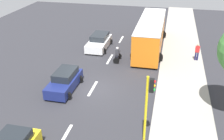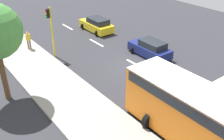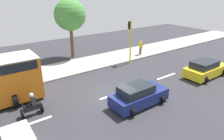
{
  "view_description": "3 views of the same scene",
  "coord_description": "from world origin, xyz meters",
  "px_view_note": "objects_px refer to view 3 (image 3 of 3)",
  "views": [
    {
      "loc": [
        5.62,
        -17.84,
        10.77
      ],
      "look_at": [
        1.47,
        0.52,
        1.57
      ],
      "focal_mm": 42.91,
      "sensor_mm": 36.0,
      "label": 1
    },
    {
      "loc": [
        13.56,
        14.48,
        10.28
      ],
      "look_at": [
        3.21,
        0.83,
        0.91
      ],
      "focal_mm": 42.07,
      "sensor_mm": 36.0,
      "label": 2
    },
    {
      "loc": [
        -11.01,
        8.04,
        7.44
      ],
      "look_at": [
        1.65,
        -1.06,
        1.24
      ],
      "focal_mm": 32.81,
      "sensor_mm": 36.0,
      "label": 3
    }
  ],
  "objects_px": {
    "car_yellow_cab": "(205,69)",
    "motorcycle": "(32,106)",
    "pedestrian_near_signal": "(141,47)",
    "car_dark_blue": "(138,96)",
    "street_tree_north": "(70,15)",
    "traffic_light_corner": "(130,36)"
  },
  "relations": [
    {
      "from": "car_dark_blue",
      "to": "pedestrian_near_signal",
      "type": "xyz_separation_m",
      "value": [
        8.15,
        -7.81,
        0.35
      ]
    },
    {
      "from": "motorcycle",
      "to": "traffic_light_corner",
      "type": "xyz_separation_m",
      "value": [
        4.0,
        -11.32,
        2.29
      ]
    },
    {
      "from": "traffic_light_corner",
      "to": "car_dark_blue",
      "type": "bearing_deg",
      "value": 143.79
    },
    {
      "from": "traffic_light_corner",
      "to": "motorcycle",
      "type": "bearing_deg",
      "value": 109.45
    },
    {
      "from": "car_yellow_cab",
      "to": "street_tree_north",
      "type": "height_order",
      "value": "street_tree_north"
    },
    {
      "from": "car_dark_blue",
      "to": "car_yellow_cab",
      "type": "relative_size",
      "value": 0.94
    },
    {
      "from": "motorcycle",
      "to": "street_tree_north",
      "type": "distance_m",
      "value": 12.58
    },
    {
      "from": "car_dark_blue",
      "to": "street_tree_north",
      "type": "distance_m",
      "value": 13.07
    },
    {
      "from": "motorcycle",
      "to": "traffic_light_corner",
      "type": "relative_size",
      "value": 0.34
    },
    {
      "from": "traffic_light_corner",
      "to": "street_tree_north",
      "type": "bearing_deg",
      "value": 36.89
    },
    {
      "from": "motorcycle",
      "to": "pedestrian_near_signal",
      "type": "relative_size",
      "value": 0.91
    },
    {
      "from": "pedestrian_near_signal",
      "to": "car_dark_blue",
      "type": "bearing_deg",
      "value": 136.22
    },
    {
      "from": "car_yellow_cab",
      "to": "motorcycle",
      "type": "relative_size",
      "value": 2.83
    },
    {
      "from": "motorcycle",
      "to": "pedestrian_near_signal",
      "type": "xyz_separation_m",
      "value": [
        5.17,
        -14.02,
        0.42
      ]
    },
    {
      "from": "car_dark_blue",
      "to": "traffic_light_corner",
      "type": "distance_m",
      "value": 8.92
    },
    {
      "from": "motorcycle",
      "to": "pedestrian_near_signal",
      "type": "distance_m",
      "value": 14.95
    },
    {
      "from": "car_dark_blue",
      "to": "motorcycle",
      "type": "relative_size",
      "value": 2.67
    },
    {
      "from": "car_dark_blue",
      "to": "car_yellow_cab",
      "type": "bearing_deg",
      "value": -88.99
    },
    {
      "from": "car_yellow_cab",
      "to": "pedestrian_near_signal",
      "type": "distance_m",
      "value": 8.02
    },
    {
      "from": "pedestrian_near_signal",
      "to": "traffic_light_corner",
      "type": "xyz_separation_m",
      "value": [
        -1.17,
        2.7,
        1.87
      ]
    },
    {
      "from": "car_yellow_cab",
      "to": "motorcycle",
      "type": "bearing_deg",
      "value": 78.95
    },
    {
      "from": "motorcycle",
      "to": "traffic_light_corner",
      "type": "distance_m",
      "value": 12.22
    }
  ]
}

